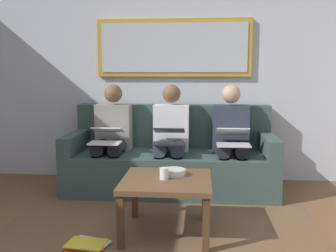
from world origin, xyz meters
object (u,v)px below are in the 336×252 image
Objects in this scene: framed_mirror at (174,48)px; person_middle at (171,135)px; couch at (171,160)px; laptop_silver at (233,137)px; magazine_stack at (87,244)px; person_left at (231,135)px; cup at (164,174)px; bowl at (174,172)px; person_right at (112,134)px; coffee_table at (167,186)px; laptop_white at (107,135)px; laptop_black at (169,136)px.

framed_mirror is 1.05m from person_middle.
laptop_silver is at bearing 154.91° from couch.
person_left is at bearing -128.51° from magazine_stack.
bowl is (-0.07, -0.12, -0.02)m from cup.
laptop_silver is 1.30m from person_right.
framed_mirror is at bearing -47.07° from laptop_silver.
magazine_stack is (0.51, 1.51, -0.29)m from couch.
coffee_table is 3.61× the size of bowl.
bowl is 0.86m from magazine_stack.
framed_mirror is 1.23m from person_right.
magazine_stack is (1.15, 1.44, -0.59)m from person_left.
bowl is at bearing -118.18° from cup.
framed_mirror reaches higher than laptop_white.
person_right is (1.28, -0.23, -0.02)m from laptop_silver.
person_left reaches higher than laptop_white.
magazine_stack is (0.51, 1.44, -0.59)m from person_middle.
laptop_white is at bearing 0.32° from laptop_silver.
laptop_black reaches higher than coffee_table.
laptop_white is at bearing 20.40° from person_middle.
person_left reaches higher than magazine_stack.
person_left and person_right have the same top height.
person_middle is (0.04, -1.16, 0.12)m from cup.
laptop_silver is 0.33× the size of person_right.
person_middle is 1.00× the size of person_right.
coffee_table is 1.17m from person_middle.
person_left is at bearing 180.00° from person_right.
person_right is 0.24m from laptop_white.
laptop_black is 0.68m from person_right.
framed_mirror reaches higher than magazine_stack.
laptop_black is at bearing 159.62° from person_right.
person_left is 1.28m from person_right.
laptop_silver reaches higher than cup.
laptop_black is at bearing 20.38° from person_left.
person_middle is 0.24m from laptop_black.
coffee_table is 1.36m from person_right.
laptop_white reaches higher than magazine_stack.
bowl is at bearing 132.84° from laptop_white.
laptop_silver is 1.28m from laptop_white.
laptop_silver is (-0.64, 0.69, -0.92)m from framed_mirror.
coffee_table is at bearing 92.79° from person_middle.
laptop_white is 1.09× the size of magazine_stack.
person_left is (-0.64, 0.07, 0.30)m from couch.
person_middle reaches higher than laptop_silver.
bowl is 0.17× the size of person_left.
laptop_white is (0.00, 0.24, 0.02)m from person_right.
couch reaches higher than magazine_stack.
coffee_table is 1.17m from laptop_white.
couch is 0.71m from person_right.
cup is (-0.04, 1.62, -1.06)m from framed_mirror.
framed_mirror is (0.00, -0.39, 1.24)m from couch.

